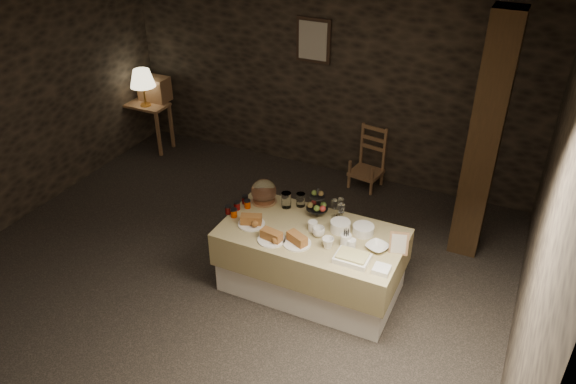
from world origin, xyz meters
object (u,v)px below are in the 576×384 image
at_px(timber_column, 484,141).
at_px(fruit_stand, 317,205).
at_px(console_table, 146,112).
at_px(chair, 368,160).
at_px(table_lamp, 142,79).
at_px(wine_rack, 154,89).
at_px(buffet_table, 311,257).

relative_size(timber_column, fruit_stand, 8.50).
distance_m(console_table, fruit_stand, 3.67).
relative_size(console_table, chair, 1.11).
bearing_deg(fruit_stand, table_lamp, 154.74).
relative_size(table_lamp, timber_column, 0.20).
bearing_deg(timber_column, fruit_stand, -141.33).
bearing_deg(chair, wine_rack, -168.56).
bearing_deg(fruit_stand, timber_column, 38.67).
height_order(table_lamp, timber_column, timber_column).
xyz_separation_m(buffet_table, wine_rack, (-3.31, 2.04, 0.46)).
height_order(console_table, fruit_stand, fruit_stand).
bearing_deg(buffet_table, table_lamp, 151.33).
relative_size(console_table, timber_column, 0.26).
bearing_deg(fruit_stand, console_table, 154.37).
height_order(timber_column, fruit_stand, timber_column).
bearing_deg(fruit_stand, buffet_table, -76.78).
relative_size(buffet_table, fruit_stand, 5.65).
bearing_deg(wine_rack, timber_column, -8.74).
height_order(console_table, table_lamp, table_lamp).
height_order(table_lamp, fruit_stand, table_lamp).
relative_size(chair, fruit_stand, 2.03).
distance_m(table_lamp, chair, 3.27).
height_order(wine_rack, timber_column, timber_column).
bearing_deg(table_lamp, console_table, 135.00).
relative_size(wine_rack, fruit_stand, 1.37).
bearing_deg(buffet_table, chair, 93.81).
distance_m(buffet_table, chair, 2.20).
height_order(chair, timber_column, timber_column).
distance_m(console_table, table_lamp, 0.53).
bearing_deg(console_table, wine_rack, 74.48).
bearing_deg(buffet_table, timber_column, 46.79).
height_order(buffet_table, wine_rack, wine_rack).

